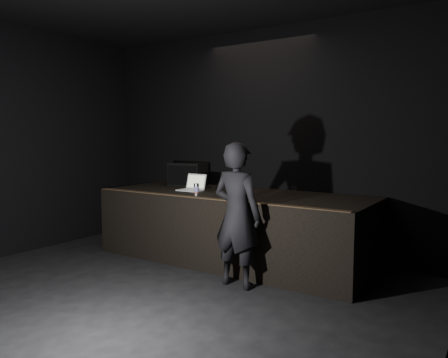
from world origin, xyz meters
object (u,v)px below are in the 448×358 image
Objects in this scene: beer_can at (196,190)px; person at (237,215)px; laptop at (193,186)px; stage_riser at (234,226)px; stage_monitor at (188,174)px.

person reaches higher than beer_can.
laptop is 2.08× the size of beer_can.
beer_can is (0.44, -0.49, 0.02)m from laptop.
stage_riser is 0.87m from beer_can.
laptop is at bearing -54.34° from stage_monitor.
person reaches higher than stage_riser.
stage_monitor is 3.52× the size of beer_can.
stage_riser is 1.21m from person.
stage_monitor is (-1.16, 0.39, 0.69)m from stage_riser.
stage_monitor is at bearing 161.43° from stage_riser.
stage_riser is at bearing 10.21° from laptop.
person reaches higher than laptop.
laptop reaches higher than beer_can.
person is at bearing -22.07° from beer_can.
stage_monitor reaches higher than laptop.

